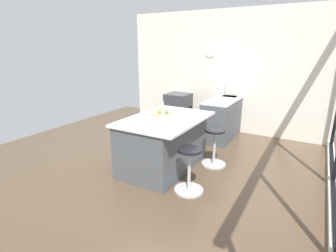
# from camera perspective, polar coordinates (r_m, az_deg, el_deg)

# --- Properties ---
(ground_plane) EXTENTS (7.63, 7.63, 0.00)m
(ground_plane) POSITION_cam_1_polar(r_m,az_deg,el_deg) (4.66, -1.16, -9.87)
(ground_plane) COLOR brown
(interior_partition_left) EXTENTS (0.15, 5.11, 2.95)m
(interior_partition_left) POSITION_cam_1_polar(r_m,az_deg,el_deg) (6.87, 11.76, 11.40)
(interior_partition_left) COLOR silver
(interior_partition_left) RESTS_ON ground_plane
(sink_cabinet) EXTENTS (1.98, 0.60, 1.20)m
(sink_cabinet) POSITION_cam_1_polar(r_m,az_deg,el_deg) (6.63, 12.55, 2.27)
(sink_cabinet) COLOR #4C5156
(sink_cabinet) RESTS_ON ground_plane
(oven_range) EXTENTS (0.60, 0.61, 0.89)m
(oven_range) POSITION_cam_1_polar(r_m,az_deg,el_deg) (7.13, 2.22, 3.50)
(oven_range) COLOR #38383D
(oven_range) RESTS_ON ground_plane
(kitchen_island) EXTENTS (1.68, 1.17, 0.93)m
(kitchen_island) POSITION_cam_1_polar(r_m,az_deg,el_deg) (4.65, -1.04, -3.59)
(kitchen_island) COLOR #4C5156
(kitchen_island) RESTS_ON ground_plane
(stool_by_window) EXTENTS (0.44, 0.44, 0.69)m
(stool_by_window) POSITION_cam_1_polar(r_m,az_deg,el_deg) (4.85, 10.01, -4.81)
(stool_by_window) COLOR #B7B7BC
(stool_by_window) RESTS_ON ground_plane
(stool_middle) EXTENTS (0.44, 0.44, 0.69)m
(stool_middle) POSITION_cam_1_polar(r_m,az_deg,el_deg) (3.95, 4.61, -9.81)
(stool_middle) COLOR #B7B7BC
(stool_middle) RESTS_ON ground_plane
(cutting_board) EXTENTS (0.36, 0.24, 0.02)m
(cutting_board) POSITION_cam_1_polar(r_m,az_deg,el_deg) (4.69, -1.36, 2.57)
(cutting_board) COLOR tan
(cutting_board) RESTS_ON kitchen_island
(apple_green) EXTENTS (0.07, 0.07, 0.07)m
(apple_green) POSITION_cam_1_polar(r_m,az_deg,el_deg) (4.69, -0.32, 3.17)
(apple_green) COLOR #609E2D
(apple_green) RESTS_ON cutting_board
(apple_yellow) EXTENTS (0.08, 0.08, 0.08)m
(apple_yellow) POSITION_cam_1_polar(r_m,az_deg,el_deg) (4.73, -1.95, 3.32)
(apple_yellow) COLOR gold
(apple_yellow) RESTS_ON cutting_board
(water_bottle) EXTENTS (0.06, 0.06, 0.31)m
(water_bottle) POSITION_cam_1_polar(r_m,az_deg,el_deg) (4.30, -1.08, 2.78)
(water_bottle) COLOR silver
(water_bottle) RESTS_ON kitchen_island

